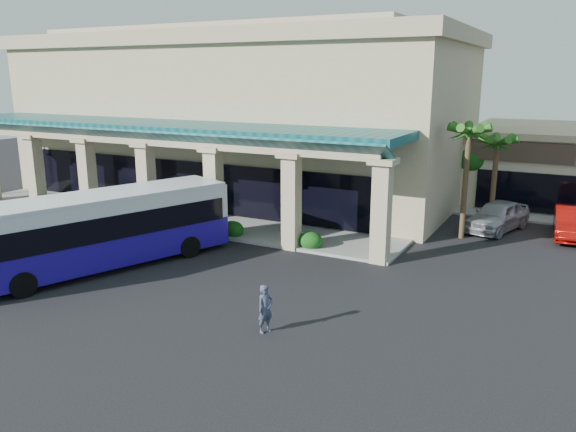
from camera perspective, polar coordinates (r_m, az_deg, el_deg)
The scene contains 10 objects.
ground at distance 24.11m, azimuth -8.58°, elevation -6.08°, with size 110.00×110.00×0.00m, color black.
main_building at distance 40.47m, azimuth -4.66°, elevation 10.40°, with size 30.80×14.80×11.35m, color #BEAE87, non-canonical shape.
arcade at distance 33.42m, azimuth -13.02°, elevation 4.43°, with size 30.00×6.20×5.70m, color #0C4248, non-canonical shape.
palm_0 at distance 30.00m, azimuth 17.61°, elevation 3.93°, with size 2.40×2.40×6.60m, color #215316, non-canonical shape.
palm_1 at distance 32.85m, azimuth 20.24°, elevation 3.85°, with size 2.40×2.40×5.80m, color #215316, non-canonical shape.
broadleaf_tree at distance 38.10m, azimuth 18.24°, elevation 4.56°, with size 2.60×2.60×4.81m, color #124810, non-canonical shape.
transit_bus at distance 25.76m, azimuth -18.14°, elevation -1.45°, with size 2.76×11.87×3.32m, color #1E0D8D, non-canonical shape.
pedestrian at distance 18.65m, azimuth -2.32°, elevation -9.41°, with size 0.59×0.39×1.63m, color #3E4360.
car_silver at distance 32.60m, azimuth 20.50°, elevation 0.02°, with size 1.94×4.83×1.65m, color #AAA9B0.
car_white at distance 32.75m, azimuth 26.92°, elevation -0.63°, with size 1.68×4.80×1.58m, color #8E0C07.
Camera 1 is at (13.56, -18.16, 8.25)m, focal length 35.00 mm.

